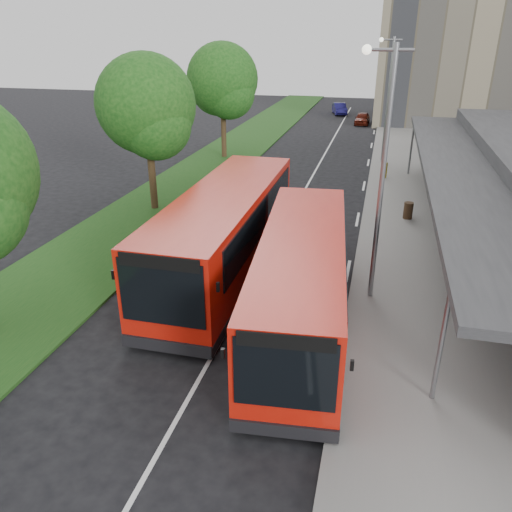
# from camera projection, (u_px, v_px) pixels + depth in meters

# --- Properties ---
(ground) EXTENTS (120.00, 120.00, 0.00)m
(ground) POSITION_uv_depth(u_px,v_px,m) (236.00, 312.00, 16.36)
(ground) COLOR black
(ground) RESTS_ON ground
(pavement) EXTENTS (5.00, 80.00, 0.15)m
(pavement) POSITION_uv_depth(u_px,v_px,m) (409.00, 171.00, 32.69)
(pavement) COLOR gray
(pavement) RESTS_ON ground
(grass_verge) EXTENTS (5.00, 80.00, 0.10)m
(grass_verge) POSITION_uv_depth(u_px,v_px,m) (220.00, 160.00, 35.58)
(grass_verge) COLOR #194315
(grass_verge) RESTS_ON ground
(lane_centre_line) EXTENTS (0.12, 70.00, 0.01)m
(lane_centre_line) POSITION_uv_depth(u_px,v_px,m) (307.00, 187.00, 29.62)
(lane_centre_line) COLOR silver
(lane_centre_line) RESTS_ON ground
(kerb_dashes) EXTENTS (0.12, 56.00, 0.01)m
(kerb_dashes) POSITION_uv_depth(u_px,v_px,m) (366.00, 173.00, 32.43)
(kerb_dashes) COLOR silver
(kerb_dashes) RESTS_ON ground
(office_block) EXTENTS (22.00, 12.00, 18.00)m
(office_block) POSITION_uv_depth(u_px,v_px,m) (503.00, 25.00, 46.70)
(office_block) COLOR gray
(office_block) RESTS_ON ground
(tree_mid) EXTENTS (4.76, 4.76, 7.65)m
(tree_mid) POSITION_uv_depth(u_px,v_px,m) (147.00, 111.00, 23.89)
(tree_mid) COLOR #382616
(tree_mid) RESTS_ON ground
(tree_far) EXTENTS (4.91, 4.91, 7.90)m
(tree_far) POSITION_uv_depth(u_px,v_px,m) (222.00, 84.00, 34.44)
(tree_far) COLOR #382616
(tree_far) RESTS_ON ground
(lamp_post_near) EXTENTS (1.44, 0.28, 8.00)m
(lamp_post_near) POSITION_uv_depth(u_px,v_px,m) (381.00, 164.00, 15.28)
(lamp_post_near) COLOR gray
(lamp_post_near) RESTS_ON pavement
(lamp_post_far) EXTENTS (1.44, 0.28, 8.00)m
(lamp_post_far) POSITION_uv_depth(u_px,v_px,m) (387.00, 93.00, 32.97)
(lamp_post_far) COLOR gray
(lamp_post_far) RESTS_ON pavement
(bus_main) EXTENTS (3.57, 10.48, 2.91)m
(bus_main) POSITION_uv_depth(u_px,v_px,m) (301.00, 281.00, 15.14)
(bus_main) COLOR red
(bus_main) RESTS_ON ground
(bus_second) EXTENTS (3.08, 11.37, 3.21)m
(bus_second) POSITION_uv_depth(u_px,v_px,m) (225.00, 233.00, 18.35)
(bus_second) COLOR red
(bus_second) RESTS_ON ground
(litter_bin) EXTENTS (0.54, 0.54, 0.80)m
(litter_bin) POSITION_uv_depth(u_px,v_px,m) (408.00, 210.00, 24.02)
(litter_bin) COLOR #392717
(litter_bin) RESTS_ON pavement
(bollard) EXTENTS (0.19, 0.19, 0.95)m
(bollard) POSITION_uv_depth(u_px,v_px,m) (386.00, 170.00, 30.68)
(bollard) COLOR yellow
(bollard) RESTS_ON pavement
(car_near) EXTENTS (1.47, 3.40, 1.14)m
(car_near) POSITION_uv_depth(u_px,v_px,m) (362.00, 118.00, 49.38)
(car_near) COLOR #57160C
(car_near) RESTS_ON ground
(car_far) EXTENTS (2.08, 3.80, 1.19)m
(car_far) POSITION_uv_depth(u_px,v_px,m) (340.00, 109.00, 55.37)
(car_far) COLOR navy
(car_far) RESTS_ON ground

